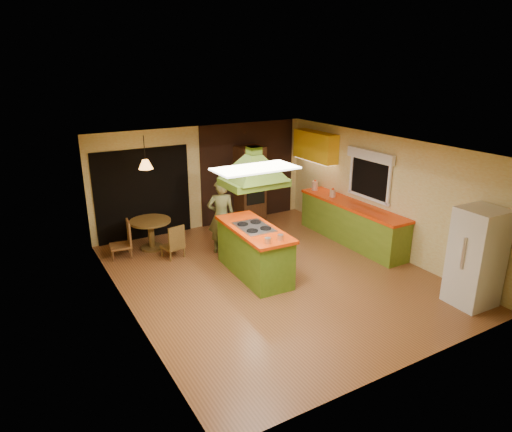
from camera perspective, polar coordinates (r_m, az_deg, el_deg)
ground at (r=8.90m, az=2.21°, el=-7.47°), size 6.50×6.50×0.00m
room_walls at (r=8.42m, az=2.32°, el=0.18°), size 5.50×6.50×6.50m
ceiling_plane at (r=8.11m, az=2.44°, el=8.57°), size 6.50×6.50×0.00m
brick_panel at (r=11.71m, az=-0.97°, el=5.55°), size 2.64×0.03×2.50m
nook_opening at (r=10.74m, az=-13.90°, el=2.65°), size 2.20×0.03×2.10m
right_counter at (r=10.55m, az=11.81°, el=-0.84°), size 0.62×3.05×0.92m
upper_cabinets at (r=11.44m, az=7.42°, el=8.65°), size 0.34×1.40×0.70m
window_right at (r=10.22m, az=14.09°, el=6.00°), size 0.12×1.35×1.06m
fluor_panel at (r=6.55m, az=-0.08°, el=5.96°), size 1.20×0.60×0.03m
kitchen_island at (r=8.76m, az=-0.24°, el=-4.37°), size 0.87×1.98×0.98m
range_hood at (r=8.23m, az=-0.26°, el=6.94°), size 1.11×0.80×0.80m
man at (r=9.72m, az=-4.38°, el=-0.04°), size 0.68×0.55×1.61m
refrigerator at (r=8.44m, az=25.85°, el=-4.66°), size 0.72×0.68×1.70m
wall_oven at (r=11.48m, az=-0.78°, el=3.90°), size 0.66×0.61×1.96m
dining_table at (r=10.21m, az=-13.02°, el=-1.57°), size 0.89×0.89×0.67m
chair_left at (r=9.99m, az=-16.64°, el=-2.82°), size 0.48×0.48×0.78m
chair_near at (r=9.74m, az=-10.41°, el=-3.05°), size 0.47×0.47×0.73m
pendant_lamp at (r=9.82m, az=-13.64°, el=6.30°), size 0.32×0.32×0.19m
canister_large at (r=11.32m, az=7.39°, el=3.77°), size 0.16×0.16×0.22m
canister_medium at (r=10.80m, az=9.61°, el=2.80°), size 0.15×0.15×0.17m
canister_small at (r=10.82m, az=9.52°, el=2.82°), size 0.13×0.13×0.17m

